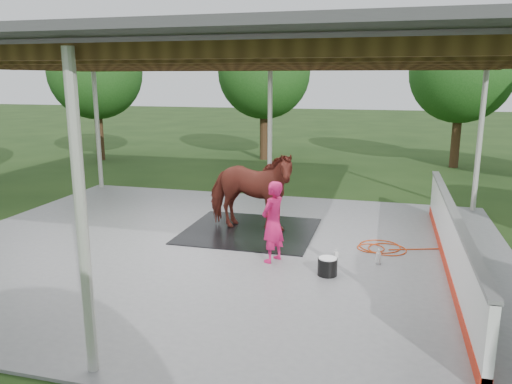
% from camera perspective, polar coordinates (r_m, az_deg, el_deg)
% --- Properties ---
extents(ground, '(100.00, 100.00, 0.00)m').
position_cam_1_polar(ground, '(10.71, -4.32, -6.59)').
color(ground, '#1E3814').
extents(concrete_slab, '(12.00, 10.00, 0.05)m').
position_cam_1_polar(concrete_slab, '(10.70, -4.32, -6.47)').
color(concrete_slab, slate).
rests_on(concrete_slab, ground).
extents(pavilion_structure, '(12.60, 10.60, 4.05)m').
position_cam_1_polar(pavilion_structure, '(10.10, -4.71, 15.13)').
color(pavilion_structure, beige).
rests_on(pavilion_structure, ground).
extents(dasher_board, '(0.16, 8.00, 1.15)m').
position_cam_1_polar(dasher_board, '(10.05, 21.35, -5.23)').
color(dasher_board, red).
rests_on(dasher_board, concrete_slab).
extents(tree_belt, '(28.00, 28.00, 5.80)m').
position_cam_1_polar(tree_belt, '(10.86, -1.52, 14.07)').
color(tree_belt, '#382314').
rests_on(tree_belt, ground).
extents(rubber_mat, '(3.00, 2.81, 0.02)m').
position_cam_1_polar(rubber_mat, '(11.76, -0.71, -4.44)').
color(rubber_mat, black).
rests_on(rubber_mat, concrete_slab).
extents(horse, '(2.37, 1.33, 1.90)m').
position_cam_1_polar(horse, '(11.51, -0.73, 0.13)').
color(horse, maroon).
rests_on(horse, rubber_mat).
extents(handler, '(0.59, 0.69, 1.60)m').
position_cam_1_polar(handler, '(9.66, 1.95, -3.43)').
color(handler, '#CD1558').
rests_on(handler, concrete_slab).
extents(wash_bucket, '(0.36, 0.36, 0.33)m').
position_cam_1_polar(wash_bucket, '(9.27, 8.17, -8.40)').
color(wash_bucket, black).
rests_on(wash_bucket, concrete_slab).
extents(soap_bottle_a, '(0.12, 0.12, 0.30)m').
position_cam_1_polar(soap_bottle_a, '(10.01, 13.82, -7.14)').
color(soap_bottle_a, silver).
rests_on(soap_bottle_a, concrete_slab).
extents(soap_bottle_b, '(0.10, 0.10, 0.16)m').
position_cam_1_polar(soap_bottle_b, '(10.22, 9.15, -6.90)').
color(soap_bottle_b, '#338CD8').
rests_on(soap_bottle_b, concrete_slab).
extents(hose_coil, '(1.79, 0.99, 0.02)m').
position_cam_1_polar(hose_coil, '(10.94, 14.14, -6.19)').
color(hose_coil, '#C33B0D').
rests_on(hose_coil, concrete_slab).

